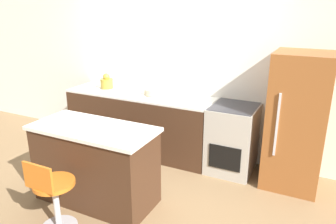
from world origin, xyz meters
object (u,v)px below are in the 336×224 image
at_px(refrigerator, 297,122).
at_px(stool_chair, 53,196).
at_px(mixing_bowl, 154,92).
at_px(kettle, 107,82).
at_px(oven_range, 232,139).

bearing_deg(refrigerator, stool_chair, -134.73).
distance_m(refrigerator, mixing_bowl, 1.95).
relative_size(stool_chair, kettle, 3.46).
xyz_separation_m(oven_range, kettle, (-2.02, 0.03, 0.54)).
relative_size(oven_range, stool_chair, 1.14).
height_order(refrigerator, stool_chair, refrigerator).
bearing_deg(oven_range, kettle, 179.10).
bearing_deg(refrigerator, oven_range, 179.33).
xyz_separation_m(stool_chair, kettle, (-0.82, 2.02, 0.61)).
height_order(stool_chair, kettle, kettle).
bearing_deg(kettle, refrigerator, -0.84).
bearing_deg(stool_chair, oven_range, 58.87).
distance_m(stool_chair, kettle, 2.26).
relative_size(refrigerator, kettle, 7.16).
bearing_deg(kettle, stool_chair, -68.00).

